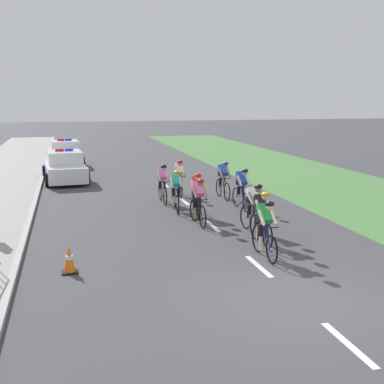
# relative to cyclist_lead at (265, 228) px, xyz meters

# --- Properties ---
(ground_plane) EXTENTS (160.00, 160.00, 0.00)m
(ground_plane) POSITION_rel_cyclist_lead_xyz_m (-0.37, -2.76, -0.79)
(ground_plane) COLOR #424247
(kerb_edge) EXTENTS (0.16, 60.00, 0.13)m
(kerb_edge) POSITION_rel_cyclist_lead_xyz_m (-6.03, 11.24, -0.72)
(kerb_edge) COLOR #9E9E99
(kerb_edge) RESTS_ON ground
(grass_verge) EXTENTS (7.00, 60.00, 0.01)m
(grass_verge) POSITION_rel_cyclist_lead_xyz_m (7.10, 11.24, -0.78)
(grass_verge) COLOR #4C7F42
(grass_verge) RESTS_ON ground
(lane_markings_centre) EXTENTS (0.14, 17.60, 0.01)m
(lane_markings_centre) POSITION_rel_cyclist_lead_xyz_m (-0.37, 3.42, -0.78)
(lane_markings_centre) COLOR white
(lane_markings_centre) RESTS_ON ground
(cyclist_lead) EXTENTS (0.42, 1.72, 1.56)m
(cyclist_lead) POSITION_rel_cyclist_lead_xyz_m (0.00, 0.00, 0.00)
(cyclist_lead) COLOR black
(cyclist_lead) RESTS_ON ground
(cyclist_second) EXTENTS (0.42, 1.72, 1.56)m
(cyclist_second) POSITION_rel_cyclist_lead_xyz_m (0.37, 1.17, 0.00)
(cyclist_second) COLOR black
(cyclist_second) RESTS_ON ground
(cyclist_third) EXTENTS (0.45, 1.72, 1.56)m
(cyclist_third) POSITION_rel_cyclist_lead_xyz_m (0.59, 2.33, 0.00)
(cyclist_third) COLOR black
(cyclist_third) RESTS_ON ground
(cyclist_fourth) EXTENTS (0.42, 1.72, 1.56)m
(cyclist_fourth) POSITION_rel_cyclist_lead_xyz_m (-0.77, 3.69, 0.00)
(cyclist_fourth) COLOR black
(cyclist_fourth) RESTS_ON ground
(cyclist_fifth) EXTENTS (0.45, 1.72, 1.56)m
(cyclist_fifth) POSITION_rel_cyclist_lead_xyz_m (-0.52, 4.81, 0.00)
(cyclist_fifth) COLOR black
(cyclist_fifth) RESTS_ON ground
(cyclist_sixth) EXTENTS (0.45, 1.72, 1.56)m
(cyclist_sixth) POSITION_rel_cyclist_lead_xyz_m (-1.06, 5.69, 0.00)
(cyclist_sixth) COLOR black
(cyclist_sixth) RESTS_ON ground
(cyclist_seventh) EXTENTS (0.43, 1.72, 1.56)m
(cyclist_seventh) POSITION_rel_cyclist_lead_xyz_m (1.32, 5.44, 0.00)
(cyclist_seventh) COLOR black
(cyclist_seventh) RESTS_ON ground
(cyclist_eighth) EXTENTS (0.42, 1.72, 1.56)m
(cyclist_eighth) POSITION_rel_cyclist_lead_xyz_m (-1.24, 7.28, 0.00)
(cyclist_eighth) COLOR black
(cyclist_eighth) RESTS_ON ground
(cyclist_ninth) EXTENTS (0.42, 1.72, 1.56)m
(cyclist_ninth) POSITION_rel_cyclist_lead_xyz_m (1.27, 7.53, 0.00)
(cyclist_ninth) COLOR black
(cyclist_ninth) RESTS_ON ground
(cyclist_tenth) EXTENTS (0.44, 1.72, 1.56)m
(cyclist_tenth) POSITION_rel_cyclist_lead_xyz_m (-0.34, 8.42, 0.00)
(cyclist_tenth) COLOR black
(cyclist_tenth) RESTS_ON ground
(police_car_nearest) EXTENTS (2.27, 4.53, 1.59)m
(police_car_nearest) POSITION_rel_cyclist_lead_xyz_m (-4.90, 13.46, -0.11)
(police_car_nearest) COLOR white
(police_car_nearest) RESTS_ON ground
(police_car_second) EXTENTS (2.24, 4.52, 1.59)m
(police_car_second) POSITION_rel_cyclist_lead_xyz_m (-4.90, 19.60, -0.11)
(police_car_second) COLOR white
(police_car_second) RESTS_ON ground
(traffic_cone_near) EXTENTS (0.36, 0.36, 0.64)m
(traffic_cone_near) POSITION_rel_cyclist_lead_xyz_m (-4.79, 0.05, -0.48)
(traffic_cone_near) COLOR black
(traffic_cone_near) RESTS_ON ground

